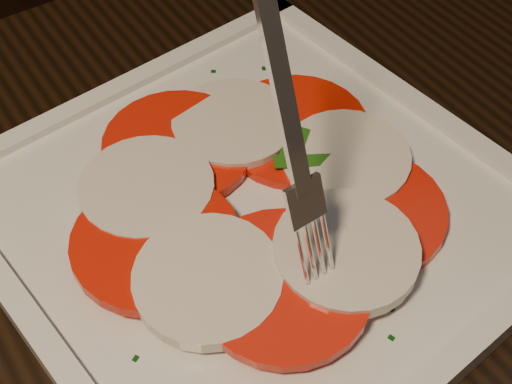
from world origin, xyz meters
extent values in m
cube|color=black|center=(0.06, 0.28, 0.73)|extent=(1.28, 0.92, 0.04)
cylinder|color=black|center=(0.56, 0.67, 0.35)|extent=(0.06, 0.06, 0.71)
cube|color=black|center=(0.09, 0.85, 0.45)|extent=(0.56, 0.56, 0.04)
cylinder|color=black|center=(0.00, 0.61, 0.21)|extent=(0.04, 0.04, 0.41)
cylinder|color=black|center=(0.33, 0.76, 0.21)|extent=(0.04, 0.04, 0.41)
cylinder|color=black|center=(0.18, 1.09, 0.21)|extent=(0.04, 0.04, 0.41)
cube|color=silver|center=(0.07, 0.38, 0.76)|extent=(0.38, 0.38, 0.01)
cylinder|color=red|center=(0.13, 0.34, 0.77)|extent=(0.10, 0.10, 0.01)
cylinder|color=beige|center=(0.14, 0.38, 0.77)|extent=(0.09, 0.09, 0.01)
cylinder|color=red|center=(0.13, 0.42, 0.77)|extent=(0.10, 0.10, 0.02)
cylinder|color=beige|center=(0.09, 0.44, 0.77)|extent=(0.09, 0.09, 0.01)
cylinder|color=red|center=(0.05, 0.44, 0.77)|extent=(0.10, 0.10, 0.01)
cylinder|color=beige|center=(0.01, 0.41, 0.78)|extent=(0.09, 0.09, 0.01)
cylinder|color=red|center=(0.00, 0.37, 0.78)|extent=(0.10, 0.10, 0.01)
cylinder|color=beige|center=(0.02, 0.33, 0.78)|extent=(0.09, 0.09, 0.02)
cylinder|color=red|center=(0.06, 0.31, 0.78)|extent=(0.10, 0.10, 0.01)
cylinder|color=beige|center=(0.10, 0.31, 0.78)|extent=(0.09, 0.09, 0.01)
cube|color=#1F580F|center=(0.10, 0.33, 0.78)|extent=(0.04, 0.04, 0.00)
cube|color=#1F580F|center=(0.02, 0.38, 0.78)|extent=(0.03, 0.03, 0.00)
cube|color=#1F580F|center=(0.04, 0.43, 0.78)|extent=(0.03, 0.03, 0.00)
cube|color=#1F580F|center=(0.01, 0.43, 0.78)|extent=(0.03, 0.04, 0.00)
cube|color=#1F580F|center=(0.11, 0.40, 0.78)|extent=(0.04, 0.04, 0.01)
cube|color=#1F580F|center=(0.11, 0.39, 0.78)|extent=(0.04, 0.02, 0.00)
cube|color=#1F580F|center=(0.11, 0.33, 0.78)|extent=(0.03, 0.04, 0.00)
cube|color=#093409|center=(0.00, 0.44, 0.77)|extent=(0.00, 0.00, 0.00)
cube|color=#093409|center=(0.18, 0.35, 0.77)|extent=(0.00, 0.00, 0.00)
cube|color=#093409|center=(0.17, 0.33, 0.77)|extent=(0.00, 0.00, 0.00)
cube|color=#093409|center=(0.17, 0.43, 0.77)|extent=(0.00, 0.00, 0.00)
cube|color=#093409|center=(0.12, 0.47, 0.77)|extent=(0.00, 0.00, 0.00)
cube|color=#093409|center=(-0.01, 0.46, 0.77)|extent=(0.00, 0.00, 0.00)
cube|color=#093409|center=(0.08, 0.27, 0.77)|extent=(0.00, 0.00, 0.00)
cube|color=#093409|center=(0.17, 0.35, 0.77)|extent=(0.00, 0.00, 0.00)
cube|color=#093409|center=(0.03, 0.49, 0.77)|extent=(0.00, 0.00, 0.00)
cube|color=#093409|center=(0.17, 0.31, 0.77)|extent=(0.00, 0.00, 0.00)
cube|color=#093409|center=(0.11, 0.27, 0.77)|extent=(0.00, 0.00, 0.00)
cube|color=#093409|center=(0.11, 0.51, 0.77)|extent=(0.00, 0.00, 0.00)
cube|color=#093409|center=(-0.03, 0.31, 0.77)|extent=(0.00, 0.00, 0.00)
cube|color=#093409|center=(0.14, 0.50, 0.77)|extent=(0.00, 0.00, 0.00)
cube|color=#093409|center=(0.14, 0.45, 0.77)|extent=(0.00, 0.00, 0.00)
cube|color=#093409|center=(-0.01, 0.46, 0.77)|extent=(0.00, 0.00, 0.00)
cube|color=#093409|center=(0.17, 0.32, 0.77)|extent=(0.00, 0.00, 0.00)
cube|color=#093409|center=(0.10, 0.26, 0.77)|extent=(0.00, 0.00, 0.00)
cube|color=#093409|center=(0.17, 0.34, 0.77)|extent=(0.00, 0.00, 0.00)
cube|color=#093409|center=(0.15, 0.47, 0.77)|extent=(0.00, 0.00, 0.00)
camera|label=1|loc=(-0.06, 0.12, 1.12)|focal=50.00mm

